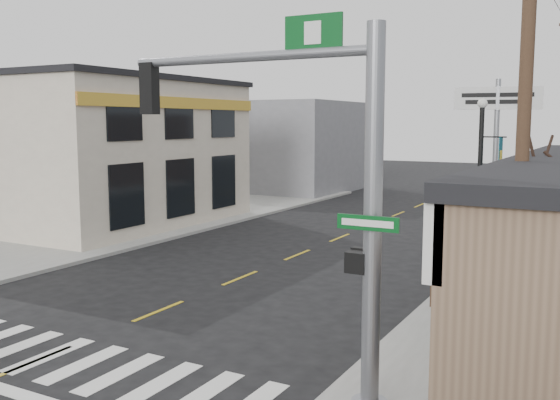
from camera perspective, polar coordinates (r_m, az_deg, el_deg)
The scene contains 14 objects.
ground at distance 14.30m, azimuth -21.59°, elevation -13.60°, with size 140.00×140.00×0.00m, color black.
sidewalk_left at distance 29.34m, azimuth -13.32°, elevation -2.64°, with size 6.00×38.00×0.13m, color gray.
center_line at distance 20.08m, azimuth -3.65°, elevation -7.12°, with size 0.12×56.00×0.01m, color gold.
crosswalk at distance 14.54m, azimuth -20.34°, elevation -13.18°, with size 11.00×2.20×0.01m, color silver.
left_building at distance 32.48m, azimuth -17.57°, elevation 4.07°, with size 12.00×12.00×6.80m, color beige.
bldg_distant_left at distance 45.79m, azimuth 0.79°, elevation 4.94°, with size 9.00×10.00×6.40m, color gray.
traffic_signal_pole at distance 10.10m, azimuth 4.41°, elevation 1.79°, with size 5.14×0.39×6.51m.
guide_sign at distance 16.51m, azimuth 15.91°, elevation -3.94°, with size 1.51×0.13×2.64m.
fire_hydrant at distance 14.39m, azimuth 18.21°, elevation -11.22°, with size 0.21×0.21×0.68m.
ped_crossing_sign at distance 19.66m, azimuth 21.07°, elevation -2.21°, with size 1.01×0.07×2.59m.
lamp_post at distance 19.33m, azimuth 17.96°, elevation 1.97°, with size 0.71×0.56×5.50m.
dance_center_sign at distance 23.50m, azimuth 19.20°, elevation 6.72°, with size 2.98×0.19×6.33m.
shrub_front at distance 14.28m, azimuth 18.80°, elevation -10.78°, with size 1.37×1.37×1.02m, color #173D1A.
utility_pole_near at distance 12.42m, azimuth 21.43°, elevation 7.38°, with size 1.69×0.25×9.69m.
Camera 1 is at (10.45, -8.42, 4.94)m, focal length 40.00 mm.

